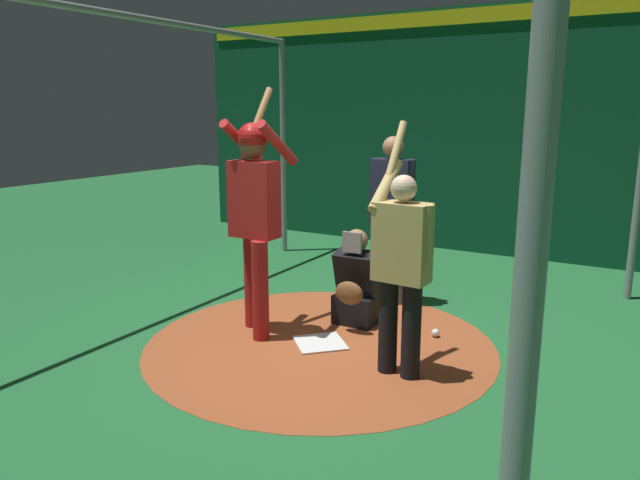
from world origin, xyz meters
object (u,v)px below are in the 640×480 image
object	(u,v)px
home_plate	(320,343)
visitor	(401,262)
baseball_0	(436,333)
batter	(255,206)
catcher	(357,287)
umpire	(392,211)

from	to	relation	value
home_plate	visitor	xyz separation A→B (m)	(0.21, 0.84, 0.90)
home_plate	baseball_0	xyz separation A→B (m)	(-0.67, 0.83, 0.03)
batter	visitor	xyz separation A→B (m)	(0.17, 1.50, -0.28)
catcher	batter	bearing A→B (deg)	-45.73
baseball_0	umpire	bearing A→B (deg)	-133.27
catcher	umpire	bearing A→B (deg)	179.56
visitor	catcher	bearing A→B (deg)	-133.53
baseball_0	catcher	bearing A→B (deg)	-87.92
umpire	catcher	bearing A→B (deg)	-0.44
batter	umpire	distance (m)	1.63
catcher	umpire	size ratio (longest dim) A/B	0.53
umpire	baseball_0	distance (m)	1.45
home_plate	umpire	distance (m)	1.73
umpire	visitor	distance (m)	1.81
umpire	baseball_0	xyz separation A→B (m)	(0.74, 0.79, -0.96)
batter	home_plate	bearing A→B (deg)	93.20
catcher	home_plate	bearing A→B (deg)	-3.52
batter	catcher	size ratio (longest dim) A/B	2.40
batter	umpire	world-z (taller)	batter
batter	baseball_0	size ratio (longest dim) A/B	30.37
umpire	baseball_0	size ratio (longest dim) A/B	23.99
catcher	visitor	world-z (taller)	visitor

